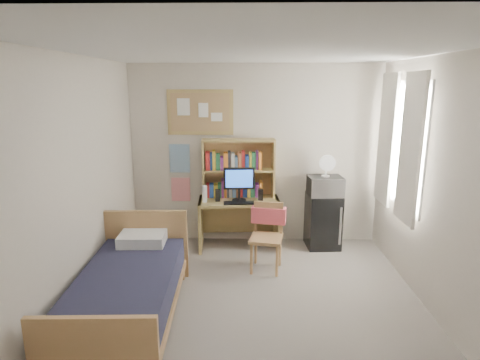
{
  "coord_description": "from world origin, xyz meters",
  "views": [
    {
      "loc": [
        -0.1,
        -3.67,
        2.31
      ],
      "look_at": [
        -0.2,
        1.2,
        1.14
      ],
      "focal_mm": 30.0,
      "sensor_mm": 36.0,
      "label": 1
    }
  ],
  "objects_px": {
    "desk": "(239,223)",
    "monitor": "(239,185)",
    "mini_fridge": "(323,221)",
    "speaker_left": "(218,195)",
    "bed": "(127,298)",
    "desk_fan": "(326,167)",
    "speaker_right": "(260,195)",
    "microwave": "(325,186)",
    "desk_chair": "(266,238)",
    "bulletin_board": "(200,112)"
  },
  "relations": [
    {
      "from": "bulletin_board",
      "to": "microwave",
      "type": "distance_m",
      "value": 2.05
    },
    {
      "from": "desk",
      "to": "mini_fridge",
      "type": "xyz_separation_m",
      "value": [
        1.21,
        0.05,
        0.03
      ]
    },
    {
      "from": "bulletin_board",
      "to": "bed",
      "type": "height_order",
      "value": "bulletin_board"
    },
    {
      "from": "monitor",
      "to": "speaker_left",
      "type": "height_order",
      "value": "monitor"
    },
    {
      "from": "desk_chair",
      "to": "bed",
      "type": "height_order",
      "value": "desk_chair"
    },
    {
      "from": "desk",
      "to": "desk_chair",
      "type": "relative_size",
      "value": 1.33
    },
    {
      "from": "bulletin_board",
      "to": "speaker_right",
      "type": "height_order",
      "value": "bulletin_board"
    },
    {
      "from": "bulletin_board",
      "to": "microwave",
      "type": "bearing_deg",
      "value": -8.47
    },
    {
      "from": "speaker_right",
      "to": "desk_fan",
      "type": "height_order",
      "value": "desk_fan"
    },
    {
      "from": "monitor",
      "to": "speaker_left",
      "type": "bearing_deg",
      "value": 180.0
    },
    {
      "from": "speaker_left",
      "to": "speaker_right",
      "type": "height_order",
      "value": "same"
    },
    {
      "from": "monitor",
      "to": "speaker_right",
      "type": "distance_m",
      "value": 0.33
    },
    {
      "from": "desk_chair",
      "to": "microwave",
      "type": "distance_m",
      "value": 1.25
    },
    {
      "from": "speaker_left",
      "to": "microwave",
      "type": "relative_size",
      "value": 0.36
    },
    {
      "from": "monitor",
      "to": "desk_fan",
      "type": "relative_size",
      "value": 1.64
    },
    {
      "from": "desk_fan",
      "to": "mini_fridge",
      "type": "bearing_deg",
      "value": 90.0
    },
    {
      "from": "speaker_right",
      "to": "desk_fan",
      "type": "xyz_separation_m",
      "value": [
        0.91,
        0.07,
        0.39
      ]
    },
    {
      "from": "desk_chair",
      "to": "monitor",
      "type": "bearing_deg",
      "value": 128.14
    },
    {
      "from": "mini_fridge",
      "to": "speaker_right",
      "type": "distance_m",
      "value": 1.0
    },
    {
      "from": "mini_fridge",
      "to": "bed",
      "type": "height_order",
      "value": "mini_fridge"
    },
    {
      "from": "speaker_left",
      "to": "desk_fan",
      "type": "bearing_deg",
      "value": 0.27
    },
    {
      "from": "speaker_left",
      "to": "microwave",
      "type": "bearing_deg",
      "value": 0.27
    },
    {
      "from": "speaker_left",
      "to": "desk_fan",
      "type": "relative_size",
      "value": 0.59
    },
    {
      "from": "desk_chair",
      "to": "microwave",
      "type": "relative_size",
      "value": 1.85
    },
    {
      "from": "mini_fridge",
      "to": "speaker_right",
      "type": "height_order",
      "value": "speaker_right"
    },
    {
      "from": "speaker_left",
      "to": "speaker_right",
      "type": "relative_size",
      "value": 1.0
    },
    {
      "from": "mini_fridge",
      "to": "microwave",
      "type": "height_order",
      "value": "microwave"
    },
    {
      "from": "mini_fridge",
      "to": "microwave",
      "type": "xyz_separation_m",
      "value": [
        0.0,
        -0.02,
        0.52
      ]
    },
    {
      "from": "monitor",
      "to": "microwave",
      "type": "height_order",
      "value": "monitor"
    },
    {
      "from": "mini_fridge",
      "to": "bed",
      "type": "xyz_separation_m",
      "value": [
        -2.27,
        -1.97,
        -0.13
      ]
    },
    {
      "from": "bed",
      "to": "desk_fan",
      "type": "bearing_deg",
      "value": 38.56
    },
    {
      "from": "mini_fridge",
      "to": "desk_fan",
      "type": "relative_size",
      "value": 2.79
    },
    {
      "from": "bulletin_board",
      "to": "desk",
      "type": "distance_m",
      "value": 1.68
    },
    {
      "from": "bed",
      "to": "microwave",
      "type": "relative_size",
      "value": 4.05
    },
    {
      "from": "desk",
      "to": "microwave",
      "type": "relative_size",
      "value": 2.45
    },
    {
      "from": "monitor",
      "to": "mini_fridge",
      "type": "bearing_deg",
      "value": 1.28
    },
    {
      "from": "speaker_right",
      "to": "desk_chair",
      "type": "bearing_deg",
      "value": -89.09
    },
    {
      "from": "mini_fridge",
      "to": "desk_fan",
      "type": "bearing_deg",
      "value": -90.0
    },
    {
      "from": "desk",
      "to": "desk_fan",
      "type": "relative_size",
      "value": 4.08
    },
    {
      "from": "desk",
      "to": "speaker_right",
      "type": "bearing_deg",
      "value": -11.31
    },
    {
      "from": "desk",
      "to": "monitor",
      "type": "height_order",
      "value": "monitor"
    },
    {
      "from": "bulletin_board",
      "to": "desk_fan",
      "type": "distance_m",
      "value": 1.94
    },
    {
      "from": "speaker_left",
      "to": "microwave",
      "type": "distance_m",
      "value": 1.52
    },
    {
      "from": "mini_fridge",
      "to": "speaker_left",
      "type": "relative_size",
      "value": 4.71
    },
    {
      "from": "speaker_right",
      "to": "microwave",
      "type": "distance_m",
      "value": 0.92
    },
    {
      "from": "mini_fridge",
      "to": "speaker_right",
      "type": "xyz_separation_m",
      "value": [
        -0.91,
        -0.09,
        0.41
      ]
    },
    {
      "from": "bulletin_board",
      "to": "desk_fan",
      "type": "height_order",
      "value": "bulletin_board"
    },
    {
      "from": "mini_fridge",
      "to": "microwave",
      "type": "bearing_deg",
      "value": -90.0
    },
    {
      "from": "mini_fridge",
      "to": "monitor",
      "type": "relative_size",
      "value": 1.71
    },
    {
      "from": "desk_chair",
      "to": "mini_fridge",
      "type": "distance_m",
      "value": 1.16
    }
  ]
}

